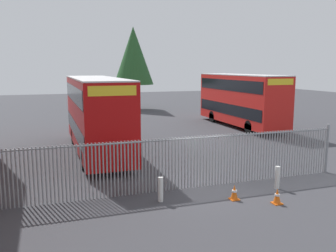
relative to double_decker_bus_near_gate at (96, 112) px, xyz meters
name	(u,v)px	position (x,y,z in m)	size (l,w,h in m)	color
ground_plane	(147,148)	(3.18, 0.45, -2.42)	(100.00, 100.00, 0.00)	#3D3D42
palisade_fence	(180,162)	(2.34, -7.55, -1.24)	(15.12, 0.14, 2.35)	gray
double_decker_bus_near_gate	(96,112)	(0.00, 0.00, 0.00)	(2.54, 10.81, 4.42)	#B70C0C
double_decker_bus_behind_fence_left	(241,98)	(12.90, 5.85, 0.00)	(2.54, 10.81, 4.42)	red
bollard_near_left	(161,189)	(1.14, -8.63, -1.95)	(0.20, 0.20, 0.95)	silver
bollard_center_front	(277,177)	(6.20, -8.80, -1.95)	(0.20, 0.20, 0.95)	silver
traffic_cone_by_gate	(277,196)	(5.16, -10.26, -2.13)	(0.34, 0.34, 0.59)	orange
traffic_cone_mid_forecourt	(234,192)	(3.87, -9.37, -2.13)	(0.34, 0.34, 0.59)	orange
tree_tall_back	(133,56)	(7.42, 21.37, 3.92)	(4.70, 4.70, 9.71)	#4C3823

